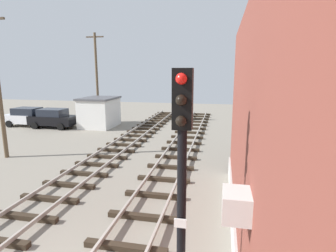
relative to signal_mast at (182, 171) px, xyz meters
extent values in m
cube|color=#2D2319|center=(-1.88, 1.78, -3.15)|extent=(2.50, 0.24, 0.18)
cube|color=#2D2319|center=(-1.88, 3.49, -3.15)|extent=(2.50, 0.24, 0.18)
cube|color=#2D2319|center=(-1.88, 5.20, -3.15)|extent=(2.50, 0.24, 0.18)
cube|color=#2D2319|center=(-1.88, 6.91, -3.15)|extent=(2.50, 0.24, 0.18)
cube|color=#2D2319|center=(-1.88, 8.62, -3.15)|extent=(2.50, 0.24, 0.18)
cube|color=#2D2319|center=(-1.88, 10.33, -3.15)|extent=(2.50, 0.24, 0.18)
cube|color=#2D2319|center=(-1.88, 12.04, -3.15)|extent=(2.50, 0.24, 0.18)
cube|color=#2D2319|center=(-1.88, 13.75, -3.15)|extent=(2.50, 0.24, 0.18)
cube|color=#2D2319|center=(-1.88, 15.46, -3.15)|extent=(2.50, 0.24, 0.18)
cube|color=#2D2319|center=(-1.88, 17.17, -3.15)|extent=(2.50, 0.24, 0.18)
cube|color=#2D2319|center=(-1.88, 18.88, -3.15)|extent=(2.50, 0.24, 0.18)
cube|color=#2D2319|center=(-1.88, 20.60, -3.15)|extent=(2.50, 0.24, 0.18)
cube|color=#2D2319|center=(-1.88, 22.31, -3.15)|extent=(2.50, 0.24, 0.18)
cube|color=#2D2319|center=(-1.88, 24.02, -3.15)|extent=(2.50, 0.24, 0.18)
cube|color=#2D2319|center=(-1.88, 25.73, -3.15)|extent=(2.50, 0.24, 0.18)
cube|color=#2D2319|center=(-1.88, 27.44, -3.15)|extent=(2.50, 0.24, 0.18)
cube|color=#2D2319|center=(-5.93, 2.67, -3.15)|extent=(2.50, 0.24, 0.18)
cube|color=#2D2319|center=(-5.93, 4.06, -3.15)|extent=(2.50, 0.24, 0.18)
cube|color=#2D2319|center=(-5.93, 5.44, -3.15)|extent=(2.50, 0.24, 0.18)
cube|color=#2D2319|center=(-5.93, 6.83, -3.15)|extent=(2.50, 0.24, 0.18)
cube|color=#2D2319|center=(-5.93, 8.21, -3.15)|extent=(2.50, 0.24, 0.18)
cube|color=#2D2319|center=(-5.93, 9.60, -3.15)|extent=(2.50, 0.24, 0.18)
cube|color=#2D2319|center=(-5.93, 10.98, -3.15)|extent=(2.50, 0.24, 0.18)
cube|color=#2D2319|center=(-5.93, 12.37, -3.15)|extent=(2.50, 0.24, 0.18)
cube|color=#2D2319|center=(-5.93, 13.75, -3.15)|extent=(2.50, 0.24, 0.18)
cube|color=#2D2319|center=(-5.93, 15.14, -3.15)|extent=(2.50, 0.24, 0.18)
cube|color=#2D2319|center=(-5.93, 16.52, -3.15)|extent=(2.50, 0.24, 0.18)
cube|color=#2D2319|center=(-5.93, 17.91, -3.15)|extent=(2.50, 0.24, 0.18)
cube|color=#2D2319|center=(-5.93, 19.29, -3.15)|extent=(2.50, 0.24, 0.18)
cube|color=#2D2319|center=(-5.93, 20.68, -3.15)|extent=(2.50, 0.24, 0.18)
cube|color=#2D2319|center=(-5.93, 22.06, -3.15)|extent=(2.50, 0.24, 0.18)
cube|color=#2D2319|center=(-5.93, 23.45, -3.15)|extent=(2.50, 0.24, 0.18)
cube|color=#2D2319|center=(-5.93, 24.83, -3.15)|extent=(2.50, 0.24, 0.18)
cube|color=#2D2319|center=(-5.93, 26.22, -3.15)|extent=(2.50, 0.24, 0.18)
cube|color=#2D2319|center=(-5.93, 27.60, -3.15)|extent=(2.50, 0.24, 0.18)
cylinder|color=black|center=(0.00, 0.02, -1.22)|extent=(0.18, 0.18, 4.04)
cube|color=black|center=(0.00, 0.02, 1.35)|extent=(0.36, 0.24, 1.10)
sphere|color=red|center=(0.00, -0.16, 1.72)|extent=(0.20, 0.20, 0.20)
sphere|color=black|center=(0.00, -0.16, 1.35)|extent=(0.20, 0.20, 0.20)
sphere|color=black|center=(0.00, -0.16, 0.98)|extent=(0.20, 0.20, 0.20)
cube|color=white|center=(0.00, -0.12, -1.02)|extent=(0.24, 0.03, 0.18)
cube|color=silver|center=(0.98, -0.71, -0.23)|extent=(0.44, 0.60, 0.44)
cube|color=silver|center=(-10.58, 18.45, -1.94)|extent=(2.80, 3.60, 2.60)
cube|color=#4C4C51|center=(-10.58, 18.45, -0.56)|extent=(3.00, 3.80, 0.16)
cube|color=brown|center=(-12.00, 18.45, -2.24)|extent=(0.06, 0.90, 2.00)
cube|color=black|center=(-14.57, 17.10, -2.52)|extent=(4.20, 1.80, 0.80)
cube|color=#1E232D|center=(-14.57, 17.10, -1.80)|extent=(2.31, 1.66, 0.64)
cylinder|color=black|center=(-13.27, 18.00, -2.92)|extent=(0.64, 0.24, 0.64)
cylinder|color=black|center=(-13.27, 16.20, -2.92)|extent=(0.64, 0.24, 0.64)
cylinder|color=black|center=(-15.87, 18.00, -2.92)|extent=(0.64, 0.24, 0.64)
cylinder|color=black|center=(-15.87, 16.20, -2.92)|extent=(0.64, 0.24, 0.64)
cube|color=silver|center=(-17.43, 17.32, -2.52)|extent=(4.20, 1.80, 0.80)
cube|color=#1E232D|center=(-17.43, 17.32, -1.80)|extent=(2.31, 1.66, 0.64)
cylinder|color=black|center=(-16.13, 18.22, -2.92)|extent=(0.64, 0.24, 0.64)
cylinder|color=black|center=(-16.13, 16.42, -2.92)|extent=(0.64, 0.24, 0.64)
cylinder|color=black|center=(-18.74, 18.22, -2.92)|extent=(0.64, 0.24, 0.64)
cylinder|color=black|center=(-18.74, 16.42, -2.92)|extent=(0.64, 0.24, 0.64)
cylinder|color=brown|center=(-11.68, 20.50, 1.17)|extent=(0.24, 0.24, 8.82)
cube|color=#4C3D2D|center=(-11.68, 20.50, 5.18)|extent=(1.80, 0.12, 0.12)
camera|label=1|loc=(0.70, -4.75, 1.83)|focal=28.74mm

